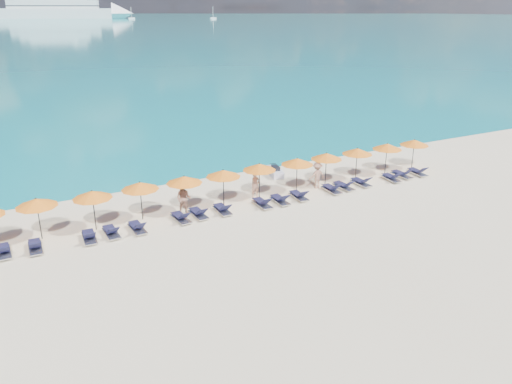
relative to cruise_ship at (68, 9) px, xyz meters
name	(u,v)px	position (x,y,z in m)	size (l,w,h in m)	color
ground	(282,230)	(-75.19, -580.73, -9.99)	(1400.00, 1400.00, 0.00)	beige
cruise_ship	(68,9)	(0.00, 0.00, 0.00)	(138.59, 58.73, 38.38)	white
sailboat_near	(132,18)	(51.95, -61.68, -8.79)	(6.35, 2.12, 11.65)	white
sailboat_far	(213,18)	(130.81, -90.18, -8.76)	(6.53, 2.18, 11.98)	white
jetski	(275,171)	(-70.90, -572.47, -9.69)	(1.19, 2.16, 0.73)	silver
beachgoer_a	(255,185)	(-74.20, -575.77, -9.15)	(0.61, 0.40, 1.68)	tan
beachgoer_b	(184,199)	(-79.06, -576.12, -9.07)	(0.89, 0.52, 1.84)	tan
beachgoer_c	(317,175)	(-69.74, -576.05, -9.10)	(1.14, 0.53, 1.76)	tan
umbrella_1	(36,202)	(-86.78, -575.85, -7.97)	(2.10, 2.10, 2.28)	black
umbrella_2	(92,195)	(-84.06, -576.00, -7.97)	(2.10, 2.10, 2.28)	black
umbrella_3	(140,186)	(-81.45, -575.82, -7.97)	(2.10, 2.10, 2.28)	black
umbrella_4	(184,180)	(-78.92, -575.96, -7.97)	(2.10, 2.10, 2.28)	black
umbrella_5	(223,173)	(-76.46, -575.95, -7.97)	(2.10, 2.10, 2.28)	black
umbrella_6	(259,167)	(-73.95, -575.83, -7.97)	(2.10, 2.10, 2.28)	black
umbrella_7	(297,161)	(-71.25, -575.92, -7.97)	(2.10, 2.10, 2.28)	black
umbrella_8	(326,156)	(-68.88, -575.80, -7.97)	(2.10, 2.10, 2.28)	black
umbrella_9	(357,151)	(-66.30, -575.79, -7.97)	(2.10, 2.10, 2.28)	black
umbrella_10	(387,146)	(-63.63, -575.79, -7.97)	(2.10, 2.10, 2.28)	black
umbrella_11	(414,142)	(-61.10, -575.85, -7.97)	(2.10, 2.10, 2.28)	black
lounger_1	(4,251)	(-88.61, -576.99, -9.75)	(0.66, 1.71, 0.66)	silver
lounger_2	(35,246)	(-87.21, -577.18, -9.75)	(0.67, 1.72, 0.66)	silver
lounger_3	(89,237)	(-84.63, -577.26, -9.75)	(0.72, 1.73, 0.66)	silver
lounger_4	(111,232)	(-83.50, -577.19, -9.75)	(0.68, 1.72, 0.66)	silver
lounger_5	(137,227)	(-82.14, -577.27, -9.75)	(0.70, 1.73, 0.66)	silver
lounger_6	(181,217)	(-79.61, -577.09, -9.75)	(0.78, 1.75, 0.66)	silver
lounger_7	(199,213)	(-78.51, -576.99, -9.75)	(0.70, 1.73, 0.66)	silver
lounger_8	(223,209)	(-77.05, -577.06, -9.75)	(0.67, 1.72, 0.66)	silver
lounger_9	(262,203)	(-74.53, -577.28, -9.75)	(0.63, 1.70, 0.66)	silver
lounger_10	(280,200)	(-73.29, -577.29, -9.75)	(0.66, 1.71, 0.66)	silver
lounger_11	(299,195)	(-71.88, -577.23, -9.75)	(0.72, 1.73, 0.66)	silver
lounger_12	(332,189)	(-69.33, -577.18, -9.75)	(0.67, 1.72, 0.66)	silver
lounger_13	(344,186)	(-68.28, -577.08, -9.75)	(0.73, 1.74, 0.66)	silver
lounger_14	(361,182)	(-66.79, -577.02, -9.75)	(0.62, 1.70, 0.66)	silver
lounger_15	(392,178)	(-64.33, -577.25, -9.75)	(0.79, 1.76, 0.66)	silver
lounger_16	(402,174)	(-63.16, -577.01, -9.75)	(0.68, 1.72, 0.66)	silver
lounger_17	(418,172)	(-61.79, -577.14, -9.75)	(0.77, 1.75, 0.66)	silver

